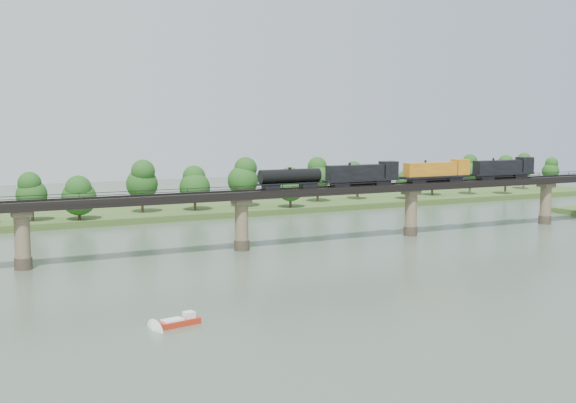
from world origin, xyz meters
name	(u,v)px	position (x,y,z in m)	size (l,w,h in m)	color
ground	(317,281)	(0.00, 0.00, 0.00)	(400.00, 400.00, 0.00)	#3B4A3A
far_bank	(159,213)	(0.00, 85.00, 0.80)	(300.00, 24.00, 1.60)	#344E1F
bridge	(242,222)	(0.00, 30.00, 5.46)	(236.00, 30.00, 11.50)	#473A2D
bridge_superstructure	(241,190)	(0.00, 30.00, 11.79)	(220.00, 4.90, 0.75)	black
far_treeline	(132,186)	(-8.21, 80.52, 8.83)	(289.06, 17.54, 13.60)	#382619
freight_train	(412,172)	(40.13, 30.00, 13.84)	(71.05, 2.77, 4.89)	black
motorboat	(179,321)	(-27.03, -13.92, 0.51)	(5.58, 2.91, 1.49)	#AE2913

